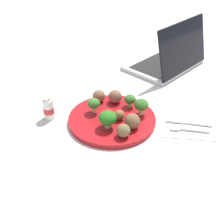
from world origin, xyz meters
name	(u,v)px	position (x,y,z in m)	size (l,w,h in m)	color
ground_plane	(112,121)	(0.00, 0.00, 0.00)	(4.00, 4.00, 0.00)	#B2B2AD
plate	(112,119)	(0.00, 0.00, 0.01)	(0.28, 0.28, 0.02)	maroon
broccoli_floret_near_rim	(94,104)	(0.06, -0.01, 0.05)	(0.04, 0.04, 0.05)	#A1C669
broccoli_floret_mid_right	(141,105)	(-0.09, -0.04, 0.05)	(0.05, 0.05, 0.06)	#AACB7B
broccoli_floret_back_left	(109,118)	(0.00, 0.06, 0.05)	(0.05, 0.05, 0.06)	#9BBB70
broccoli_floret_back_right	(130,100)	(-0.04, -0.08, 0.04)	(0.04, 0.04, 0.04)	#95C968
meatball_center	(123,131)	(-0.05, 0.09, 0.04)	(0.04, 0.04, 0.04)	brown
meatball_back_left	(132,121)	(-0.07, 0.04, 0.04)	(0.05, 0.05, 0.05)	brown
meatball_mid_right	(119,115)	(-0.03, 0.01, 0.03)	(0.03, 0.03, 0.03)	brown
meatball_far_rim	(99,96)	(0.07, -0.08, 0.04)	(0.04, 0.04, 0.04)	brown
meatball_mid_left	(115,97)	(0.01, -0.09, 0.04)	(0.05, 0.05, 0.05)	brown
napkin	(189,127)	(-0.24, -0.02, 0.00)	(0.17, 0.12, 0.01)	white
fork	(187,129)	(-0.24, 0.00, 0.01)	(0.12, 0.02, 0.01)	silver
knife	(187,122)	(-0.23, -0.04, 0.01)	(0.15, 0.02, 0.01)	silver
yogurt_bottle	(49,109)	(0.20, 0.03, 0.04)	(0.04, 0.04, 0.08)	white
laptop	(169,59)	(-0.14, -0.45, 0.04)	(0.35, 0.39, 0.21)	#BBBBBB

